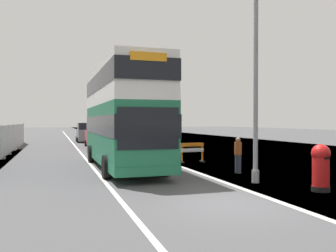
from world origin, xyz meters
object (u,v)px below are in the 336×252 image
car_oncoming_near (96,136)px  pedestrian_at_kerb (238,155)px  red_pillar_postbox (321,165)px  roadworks_barrier (192,150)px  car_receding_mid (85,133)px  lamppost_foreground (256,73)px  double_decker_bus (122,115)px

car_oncoming_near → pedestrian_at_kerb: size_ratio=2.73×
car_oncoming_near → red_pillar_postbox: bearing=-78.4°
red_pillar_postbox → roadworks_barrier: red_pillar_postbox is taller
car_oncoming_near → car_receding_mid: 8.66m
car_oncoming_near → car_receding_mid: size_ratio=1.00×
roadworks_barrier → car_receding_mid: bearing=100.5°
lamppost_foreground → car_receding_mid: 31.09m
lamppost_foreground → roadworks_barrier: size_ratio=6.11×
red_pillar_postbox → pedestrian_at_kerb: bearing=96.8°
car_receding_mid → red_pillar_postbox: bearing=-80.8°
double_decker_bus → red_pillar_postbox: (5.39, -8.35, -1.86)m
double_decker_bus → roadworks_barrier: size_ratio=7.46×
double_decker_bus → car_receding_mid: 24.57m
pedestrian_at_kerb → double_decker_bus: bearing=143.7°
red_pillar_postbox → double_decker_bus: bearing=122.9°
red_pillar_postbox → car_oncoming_near: size_ratio=0.36×
roadworks_barrier → red_pillar_postbox: bearing=-83.9°
red_pillar_postbox → car_oncoming_near: (-4.97, 24.20, 0.17)m
car_receding_mid → double_decker_bus: bearing=-90.1°
double_decker_bus → lamppost_foreground: 7.58m
double_decker_bus → roadworks_barrier: 4.98m
lamppost_foreground → red_pillar_postbox: bearing=-61.3°
double_decker_bus → car_receding_mid: size_ratio=2.45×
lamppost_foreground → car_oncoming_near: size_ratio=2.00×
car_receding_mid → car_oncoming_near: bearing=-87.5°
pedestrian_at_kerb → red_pillar_postbox: bearing=-83.2°
double_decker_bus → pedestrian_at_kerb: bearing=-36.3°
double_decker_bus → car_oncoming_near: (0.42, 15.86, -1.69)m
double_decker_bus → lamppost_foreground: bearing=-55.7°
red_pillar_postbox → car_oncoming_near: 24.71m
roadworks_barrier → pedestrian_at_kerb: bearing=-84.7°
red_pillar_postbox → car_receding_mid: size_ratio=0.36×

